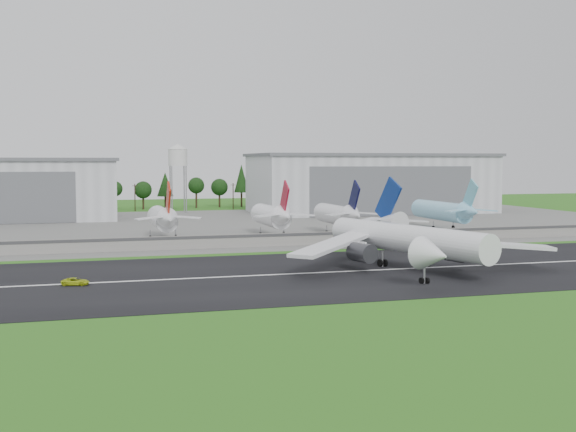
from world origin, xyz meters
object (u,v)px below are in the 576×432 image
object	(u,v)px
ground_vehicle	(75,281)
parked_jet_skyblue	(446,211)
main_airliner	(407,245)
parked_jet_red_b	(273,216)
parked_jet_navy	(339,215)
parked_jet_red_a	(163,218)

from	to	relation	value
ground_vehicle	parked_jet_skyblue	xyz separation A→B (m)	(112.30, 73.28, 5.50)
main_airliner	ground_vehicle	xyz separation A→B (m)	(-64.42, -1.28, -4.13)
main_airliner	parked_jet_skyblue	bearing A→B (deg)	-139.28
parked_jet_red_b	parked_jet_navy	world-z (taller)	parked_jet_red_b
main_airliner	parked_jet_skyblue	world-z (taller)	main_airliner
parked_jet_red_a	parked_jet_red_b	world-z (taller)	parked_jet_red_b
main_airliner	parked_jet_red_b	xyz separation A→B (m)	(-9.95, 67.00, 1.41)
parked_jet_navy	parked_jet_red_b	bearing A→B (deg)	179.97
parked_jet_red_b	parked_jet_skyblue	distance (m)	58.04
main_airliner	parked_jet_navy	size ratio (longest dim) A/B	1.86
parked_jet_navy	parked_jet_skyblue	world-z (taller)	parked_jet_skyblue
parked_jet_red_b	parked_jet_navy	distance (m)	20.19
parked_jet_navy	main_airliner	bearing A→B (deg)	-98.69
main_airliner	parked_jet_red_a	xyz separation A→B (m)	(-41.26, 66.99, 1.35)
main_airliner	parked_jet_red_a	bearing A→B (deg)	-74.03
parked_jet_red_a	parked_jet_skyblue	world-z (taller)	parked_jet_skyblue
main_airliner	ground_vehicle	distance (m)	64.56
ground_vehicle	parked_jet_red_a	size ratio (longest dim) A/B	0.15
ground_vehicle	parked_jet_skyblue	distance (m)	134.20
main_airliner	ground_vehicle	bearing A→B (deg)	-14.53
parked_jet_red_b	parked_jet_skyblue	world-z (taller)	parked_jet_skyblue
parked_jet_red_a	parked_jet_red_b	distance (m)	31.31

